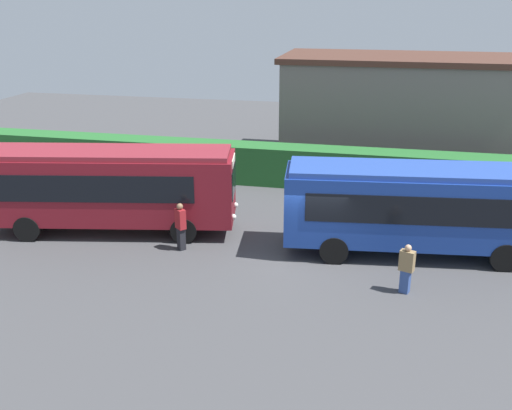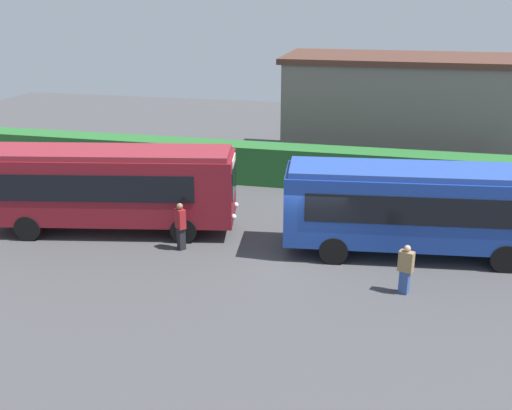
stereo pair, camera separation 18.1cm
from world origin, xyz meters
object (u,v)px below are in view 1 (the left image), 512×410
object	(u,v)px
bus_blue	(417,205)
person_right	(473,213)
bus_maroon	(110,185)
person_left	(181,225)
person_center	(406,268)

from	to	relation	value
bus_blue	person_right	distance (m)	3.51
bus_maroon	person_left	xyz separation A→B (m)	(3.27, -1.15, -0.94)
bus_maroon	person_right	distance (m)	14.21
bus_blue	person_right	world-z (taller)	bus_blue
person_right	person_left	bearing A→B (deg)	-82.78
bus_blue	person_right	bearing A→B (deg)	40.24
person_right	bus_blue	bearing A→B (deg)	-56.37
bus_maroon	person_right	xyz separation A→B (m)	(13.89, 2.82, -1.04)
bus_maroon	bus_blue	xyz separation A→B (m)	(11.59, 0.36, -0.04)
bus_blue	person_right	xyz separation A→B (m)	(2.30, 2.46, -1.00)
person_left	person_center	world-z (taller)	person_left
person_left	person_center	size ratio (longest dim) A/B	1.11
bus_maroon	person_center	bearing A→B (deg)	-24.71
person_right	bus_maroon	bearing A→B (deg)	-91.79
bus_maroon	bus_blue	distance (m)	11.60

